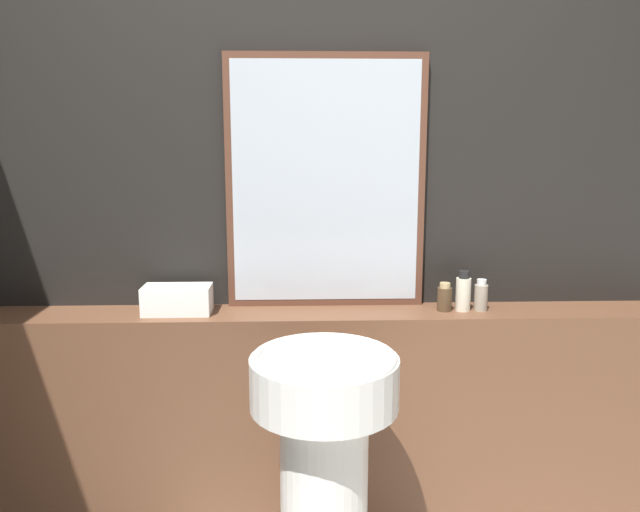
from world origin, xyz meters
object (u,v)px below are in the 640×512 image
object	(u,v)px
mirror	(326,183)
shampoo_bottle	(444,298)
towel_stack	(177,300)
conditioner_bottle	(463,292)
pedestal_sink	(324,466)
lotion_bottle	(481,296)

from	to	relation	value
mirror	shampoo_bottle	size ratio (longest dim) A/B	8.81
towel_stack	conditioner_bottle	bearing A→B (deg)	0.00
towel_stack	conditioner_bottle	xyz separation A→B (m)	(1.03, 0.00, 0.02)
pedestal_sink	lotion_bottle	size ratio (longest dim) A/B	7.71
conditioner_bottle	shampoo_bottle	bearing A→B (deg)	180.00
pedestal_sink	lotion_bottle	xyz separation A→B (m)	(0.59, 0.47, 0.39)
towel_stack	lotion_bottle	size ratio (longest dim) A/B	2.08
towel_stack	shampoo_bottle	bearing A→B (deg)	0.00
pedestal_sink	lotion_bottle	bearing A→B (deg)	38.70
shampoo_bottle	conditioner_bottle	distance (m)	0.07
pedestal_sink	towel_stack	bearing A→B (deg)	137.02
shampoo_bottle	lotion_bottle	world-z (taller)	lotion_bottle
towel_stack	conditioner_bottle	size ratio (longest dim) A/B	1.64
pedestal_sink	mirror	bearing A→B (deg)	87.18
lotion_bottle	pedestal_sink	bearing A→B (deg)	-141.30
towel_stack	lotion_bottle	bearing A→B (deg)	0.00
mirror	shampoo_bottle	bearing A→B (deg)	-12.58
shampoo_bottle	conditioner_bottle	bearing A→B (deg)	0.00
shampoo_bottle	lotion_bottle	distance (m)	0.13
mirror	shampoo_bottle	world-z (taller)	mirror
shampoo_bottle	lotion_bottle	size ratio (longest dim) A/B	0.90
pedestal_sink	towel_stack	world-z (taller)	towel_stack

